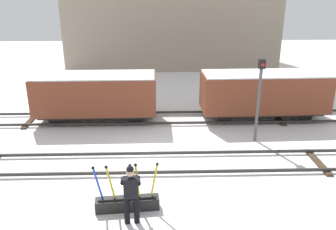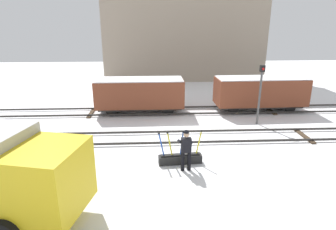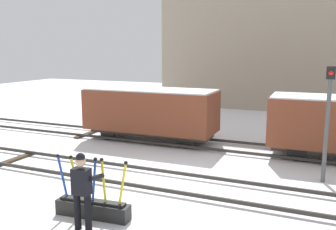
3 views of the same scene
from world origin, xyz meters
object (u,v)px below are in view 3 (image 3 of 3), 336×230
(signal_post, at_px, (328,111))
(freight_car_mid_siding, at_px, (151,111))
(switch_lever_frame, at_px, (93,207))
(rail_worker, at_px, (82,187))

(signal_post, height_order, freight_car_mid_siding, signal_post)
(switch_lever_frame, relative_size, freight_car_mid_siding, 0.33)
(rail_worker, bearing_deg, switch_lever_frame, 101.03)
(switch_lever_frame, height_order, rail_worker, rail_worker)
(switch_lever_frame, relative_size, rail_worker, 1.07)
(switch_lever_frame, height_order, freight_car_mid_siding, freight_car_mid_siding)
(rail_worker, relative_size, freight_car_mid_siding, 0.31)
(rail_worker, bearing_deg, freight_car_mid_siding, 100.39)
(freight_car_mid_siding, bearing_deg, switch_lever_frame, -75.17)
(switch_lever_frame, relative_size, signal_post, 0.54)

